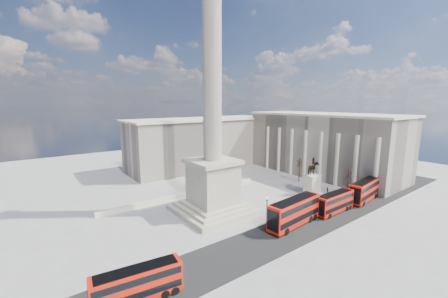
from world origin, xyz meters
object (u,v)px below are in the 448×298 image
object	(u,v)px
victorian_lamp	(267,210)
pedestrian_standing	(327,190)
red_bus_b	(294,212)
pedestrian_crossing	(280,213)
red_bus_d	(365,190)
nelsons_column	(213,149)
equestrian_statue	(312,182)
pedestrian_walking	(337,197)
red_bus_a	(138,284)
red_bus_c	(335,202)

from	to	relation	value
victorian_lamp	pedestrian_standing	bearing A→B (deg)	10.60
red_bus_b	pedestrian_crossing	bearing A→B (deg)	78.20
red_bus_d	pedestrian_standing	bearing A→B (deg)	99.28
red_bus_d	victorian_lamp	size ratio (longest dim) A/B	1.95
nelsons_column	equestrian_statue	world-z (taller)	nelsons_column
victorian_lamp	equestrian_statue	world-z (taller)	equestrian_statue
nelsons_column	red_bus_b	world-z (taller)	nelsons_column
red_bus_d	pedestrian_standing	size ratio (longest dim) A/B	7.68
pedestrian_walking	pedestrian_crossing	xyz separation A→B (m)	(-17.71, 1.36, 0.13)
red_bus_b	victorian_lamp	size ratio (longest dim) A/B	2.07
red_bus_d	pedestrian_crossing	size ratio (longest dim) A/B	6.65
victorian_lamp	equestrian_statue	distance (m)	22.94
red_bus_a	victorian_lamp	world-z (taller)	victorian_lamp
red_bus_b	pedestrian_walking	world-z (taller)	red_bus_b
red_bus_b	equestrian_statue	world-z (taller)	equestrian_statue
red_bus_a	red_bus_d	world-z (taller)	red_bus_d
pedestrian_walking	red_bus_c	bearing A→B (deg)	-162.87
red_bus_c	victorian_lamp	world-z (taller)	victorian_lamp
red_bus_a	red_bus_b	distance (m)	29.24
red_bus_b	equestrian_statue	xyz separation A→B (m)	(16.78, 8.26, 0.63)
red_bus_c	red_bus_d	world-z (taller)	red_bus_d
nelsons_column	pedestrian_standing	bearing A→B (deg)	-14.16
pedestrian_walking	pedestrian_standing	xyz separation A→B (m)	(2.57, 4.22, 0.01)
red_bus_a	pedestrian_standing	size ratio (longest dim) A/B	6.57
red_bus_b	victorian_lamp	distance (m)	5.60
red_bus_d	pedestrian_walking	size ratio (longest dim) A/B	7.78
nelsons_column	equestrian_statue	size ratio (longest dim) A/B	5.44
red_bus_a	red_bus_c	size ratio (longest dim) A/B	0.99
red_bus_c	pedestrian_crossing	distance (m)	11.85
pedestrian_crossing	equestrian_statue	bearing A→B (deg)	-122.26
red_bus_c	equestrian_statue	world-z (taller)	equestrian_statue
red_bus_a	equestrian_statue	xyz separation A→B (m)	(45.95, 10.25, 1.14)
red_bus_d	red_bus_c	bearing A→B (deg)	172.50
nelsons_column	red_bus_a	world-z (taller)	nelsons_column
red_bus_d	pedestrian_crossing	distance (m)	23.16
red_bus_a	red_bus_c	world-z (taller)	red_bus_c
pedestrian_walking	pedestrian_standing	world-z (taller)	pedestrian_standing
red_bus_d	pedestrian_walking	world-z (taller)	red_bus_d
red_bus_a	nelsons_column	bearing A→B (deg)	44.64
red_bus_a	red_bus_c	bearing A→B (deg)	8.79
red_bus_a	pedestrian_crossing	size ratio (longest dim) A/B	5.69
nelsons_column	victorian_lamp	xyz separation A→B (m)	(2.89, -12.14, -9.38)
red_bus_d	equestrian_statue	bearing A→B (deg)	116.43
pedestrian_standing	victorian_lamp	bearing A→B (deg)	-3.19
victorian_lamp	pedestrian_standing	distance (m)	26.56
pedestrian_standing	red_bus_a	bearing A→B (deg)	-3.96
red_bus_d	pedestrian_walking	xyz separation A→B (m)	(-4.83, 3.71, -1.69)
pedestrian_walking	pedestrian_crossing	size ratio (longest dim) A/B	0.86
red_bus_d	pedestrian_standing	distance (m)	8.42
nelsons_column	red_bus_c	world-z (taller)	nelsons_column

